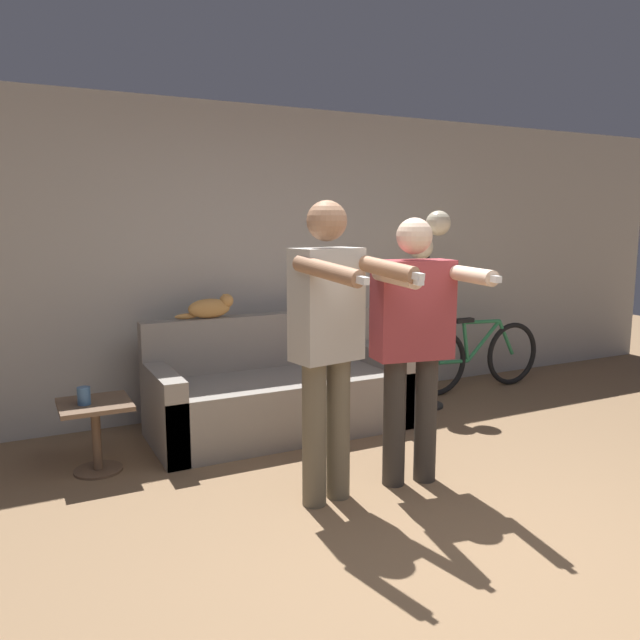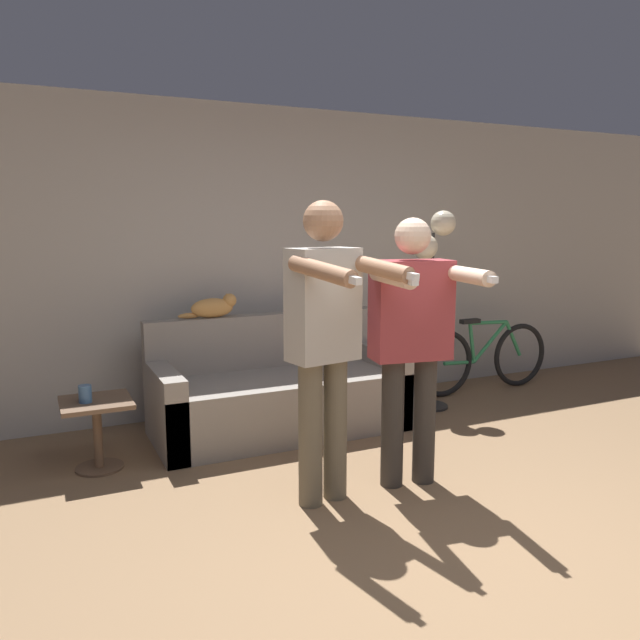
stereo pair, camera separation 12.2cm
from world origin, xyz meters
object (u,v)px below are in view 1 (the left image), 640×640
floor_lamp (429,257)px  person_right (414,332)px  cat (211,307)px  cup (84,396)px  couch (278,395)px  person_left (329,333)px  side_table (96,422)px  bicycle (477,356)px

floor_lamp → person_right: bearing=-129.4°
cat → floor_lamp: 1.91m
person_right → cat: bearing=125.2°
cup → couch: bearing=9.6°
couch → person_left: (-0.23, -1.31, 0.72)m
person_right → cup: 2.13m
floor_lamp → side_table: size_ratio=3.66×
person_left → bicycle: person_left is taller
person_right → floor_lamp: 1.74m
floor_lamp → cat: bearing=170.8°
cup → side_table: bearing=22.0°
bicycle → couch: bearing=-174.0°
person_left → side_table: person_left is taller
couch → floor_lamp: (1.43, 0.01, 1.04)m
couch → cup: size_ratio=17.12×
couch → person_right: (0.35, -1.31, 0.68)m
floor_lamp → cup: 3.00m
couch → side_table: 1.40m
side_table → cup: (-0.06, -0.03, 0.19)m
couch → bicycle: size_ratio=1.27×
person_right → cat: person_right is taller
person_right → side_table: 2.14m
cat → cup: 1.25m
bicycle → person_right: bearing=-140.3°
person_right → cup: (-1.80, 1.06, -0.44)m
person_left → cup: (-1.22, 1.06, -0.48)m
side_table → couch: bearing=9.0°
couch → floor_lamp: 1.77m
person_left → cup: person_left is taller
couch → floor_lamp: floor_lamp is taller
cup → person_right: bearing=-30.5°
floor_lamp → cup: floor_lamp is taller
floor_lamp → side_table: 2.99m
couch → cup: couch is taller
person_left → floor_lamp: 2.15m
couch → cat: (-0.42, 0.31, 0.68)m
cup → person_left: bearing=-41.1°
couch → floor_lamp: size_ratio=1.14×
couch → bicycle: bearing=6.0°
side_table → cup: size_ratio=4.11×
cat → side_table: size_ratio=0.99×
floor_lamp → side_table: (-2.82, -0.23, -0.99)m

